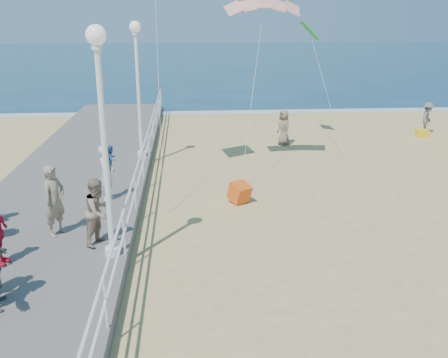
{
  "coord_description": "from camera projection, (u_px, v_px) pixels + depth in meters",
  "views": [
    {
      "loc": [
        -3.53,
        -11.03,
        5.87
      ],
      "look_at": [
        -2.5,
        2.0,
        1.6
      ],
      "focal_mm": 40.0,
      "sensor_mm": 36.0,
      "label": 1
    }
  ],
  "objects": [
    {
      "name": "ground",
      "position": [
        329.0,
        262.0,
        12.54
      ],
      "size": [
        160.0,
        160.0,
        0.0
      ],
      "primitive_type": "plane",
      "color": "#D4B76E",
      "rests_on": "ground"
    },
    {
      "name": "ocean",
      "position": [
        208.0,
        58.0,
        74.14
      ],
      "size": [
        160.0,
        90.0,
        0.05
      ],
      "primitive_type": "cube",
      "color": "#0C314C",
      "rests_on": "ground"
    },
    {
      "name": "surf_line",
      "position": [
        240.0,
        112.0,
        31.96
      ],
      "size": [
        160.0,
        1.2,
        0.04
      ],
      "primitive_type": "cube",
      "color": "white",
      "rests_on": "ground"
    },
    {
      "name": "boardwalk",
      "position": [
        22.0,
        265.0,
        11.92
      ],
      "size": [
        5.0,
        44.0,
        0.4
      ],
      "primitive_type": "cube",
      "color": "slate",
      "rests_on": "ground"
    },
    {
      "name": "railing",
      "position": [
        123.0,
        222.0,
        11.78
      ],
      "size": [
        0.05,
        42.0,
        0.55
      ],
      "color": "white",
      "rests_on": "boardwalk"
    },
    {
      "name": "lamp_post_mid",
      "position": [
        103.0,
        121.0,
        11.01
      ],
      "size": [
        0.44,
        0.44,
        5.32
      ],
      "color": "white",
      "rests_on": "boardwalk"
    },
    {
      "name": "lamp_post_far",
      "position": [
        138.0,
        76.0,
        19.54
      ],
      "size": [
        0.44,
        0.44,
        5.32
      ],
      "color": "white",
      "rests_on": "boardwalk"
    },
    {
      "name": "woman_holding_toddler",
      "position": [
        107.0,
        173.0,
        15.38
      ],
      "size": [
        0.6,
        0.73,
        1.73
      ],
      "primitive_type": "imported",
      "rotation": [
        0.0,
        0.0,
        1.24
      ],
      "color": "silver",
      "rests_on": "boardwalk"
    },
    {
      "name": "toddler_held",
      "position": [
        111.0,
        159.0,
        15.4
      ],
      "size": [
        0.45,
        0.5,
        0.86
      ],
      "primitive_type": "imported",
      "rotation": [
        0.0,
        0.0,
        1.24
      ],
      "color": "#2D63AB",
      "rests_on": "boardwalk"
    },
    {
      "name": "spectator_1",
      "position": [
        98.0,
        212.0,
        12.38
      ],
      "size": [
        0.96,
        1.04,
        1.72
      ],
      "primitive_type": "imported",
      "rotation": [
        0.0,
        0.0,
        1.1
      ],
      "color": "gray",
      "rests_on": "boardwalk"
    },
    {
      "name": "spectator_6",
      "position": [
        55.0,
        201.0,
        12.88
      ],
      "size": [
        0.72,
        0.82,
        1.88
      ],
      "primitive_type": "imported",
      "rotation": [
        0.0,
        0.0,
        1.07
      ],
      "color": "gray",
      "rests_on": "boardwalk"
    },
    {
      "name": "beach_walker_a",
      "position": [
        427.0,
        118.0,
        25.85
      ],
      "size": [
        1.15,
        1.25,
        1.68
      ],
      "primitive_type": "imported",
      "rotation": [
        0.0,
        0.0,
        0.94
      ],
      "color": "slate",
      "rests_on": "ground"
    },
    {
      "name": "beach_walker_c",
      "position": [
        284.0,
        128.0,
        23.72
      ],
      "size": [
        0.8,
        0.96,
        1.68
      ],
      "primitive_type": "imported",
      "rotation": [
        0.0,
        0.0,
        -1.2
      ],
      "color": "#7E6B57",
      "rests_on": "ground"
    },
    {
      "name": "box_kite",
      "position": [
        240.0,
        195.0,
        16.38
      ],
      "size": [
        0.85,
        0.89,
        0.74
      ],
      "primitive_type": "cube",
      "rotation": [
        0.31,
        0.0,
        0.58
      ],
      "color": "red",
      "rests_on": "ground"
    },
    {
      "name": "beach_chair_left",
      "position": [
        422.0,
        134.0,
        25.32
      ],
      "size": [
        0.55,
        0.55,
        0.4
      ],
      "primitive_type": "cube",
      "color": "yellow",
      "rests_on": "ground"
    },
    {
      "name": "kite_parafoil",
      "position": [
        263.0,
        3.0,
        18.12
      ],
      "size": [
        2.82,
        0.94,
        0.65
      ],
      "primitive_type": null,
      "rotation": [
        0.44,
        0.0,
        0.0
      ],
      "color": "red"
    },
    {
      "name": "kite_diamond_green",
      "position": [
        309.0,
        31.0,
        23.38
      ],
      "size": [
        0.89,
        1.19,
        0.82
      ],
      "primitive_type": "cube",
      "rotation": [
        0.78,
        0.0,
        1.52
      ],
      "color": "green"
    }
  ]
}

